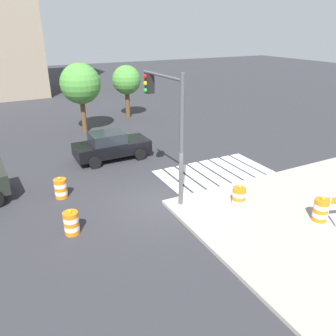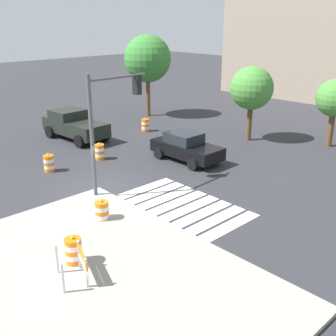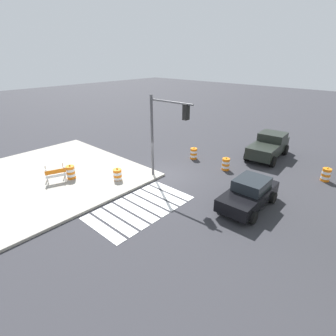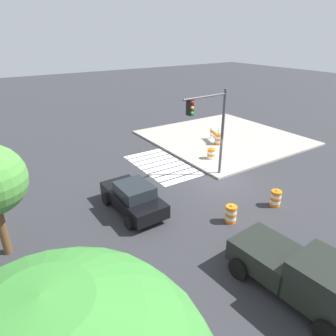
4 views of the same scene
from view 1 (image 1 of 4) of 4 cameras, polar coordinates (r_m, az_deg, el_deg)
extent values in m
plane|color=#2D2D33|center=(14.76, -1.06, -6.12)|extent=(120.00, 120.00, 0.00)
cube|color=silver|center=(16.74, 0.42, -2.35)|extent=(0.60, 3.20, 0.02)
cube|color=silver|center=(17.07, 2.65, -1.85)|extent=(0.60, 3.20, 0.02)
cube|color=silver|center=(17.42, 4.79, -1.36)|extent=(0.60, 3.20, 0.02)
cube|color=silver|center=(17.80, 6.84, -0.90)|extent=(0.60, 3.20, 0.02)
cube|color=silver|center=(18.21, 8.80, -0.45)|extent=(0.60, 3.20, 0.02)
cube|color=silver|center=(18.63, 10.68, -0.02)|extent=(0.60, 3.20, 0.02)
cube|color=silver|center=(19.08, 12.47, 0.39)|extent=(0.60, 3.20, 0.02)
cube|color=silver|center=(19.54, 14.17, 0.78)|extent=(0.60, 3.20, 0.02)
cube|color=black|center=(19.72, -9.56, 3.47)|extent=(4.33, 1.92, 0.70)
cube|color=#1E2328|center=(19.44, -10.38, 5.14)|extent=(1.93, 1.63, 0.60)
cylinder|color=black|center=(21.11, -6.91, 3.94)|extent=(0.66, 0.25, 0.66)
cylinder|color=black|center=(19.45, -4.81, 2.34)|extent=(0.66, 0.25, 0.66)
cylinder|color=black|center=(20.35, -13.97, 2.66)|extent=(0.66, 0.25, 0.66)
cylinder|color=black|center=(18.62, -12.41, 0.89)|extent=(0.66, 0.25, 0.66)
cylinder|color=orange|center=(16.00, -17.75, -4.50)|extent=(0.56, 0.56, 0.18)
cylinder|color=white|center=(15.92, -17.83, -3.93)|extent=(0.56, 0.56, 0.18)
cylinder|color=orange|center=(15.84, -17.91, -3.35)|extent=(0.56, 0.56, 0.18)
cylinder|color=white|center=(15.76, -17.99, -2.76)|extent=(0.56, 0.56, 0.18)
cylinder|color=orange|center=(15.69, -18.07, -2.17)|extent=(0.56, 0.56, 0.18)
sphere|color=yellow|center=(15.63, -18.14, -1.67)|extent=(0.12, 0.12, 0.12)
cylinder|color=orange|center=(13.27, -16.06, -10.36)|extent=(0.56, 0.56, 0.18)
cylinder|color=white|center=(13.18, -16.15, -9.70)|extent=(0.56, 0.56, 0.18)
cylinder|color=orange|center=(13.08, -16.23, -9.04)|extent=(0.56, 0.56, 0.18)
cylinder|color=white|center=(12.99, -16.32, -8.36)|extent=(0.56, 0.56, 0.18)
cylinder|color=orange|center=(12.90, -16.41, -7.68)|extent=(0.56, 0.56, 0.18)
sphere|color=yellow|center=(12.83, -16.48, -7.10)|extent=(0.12, 0.12, 0.12)
cylinder|color=orange|center=(14.79, 11.91, -6.20)|extent=(0.56, 0.56, 0.18)
cylinder|color=white|center=(14.71, 11.96, -5.59)|extent=(0.56, 0.56, 0.18)
cylinder|color=orange|center=(14.62, 12.02, -4.97)|extent=(0.56, 0.56, 0.18)
cylinder|color=white|center=(14.54, 12.08, -4.34)|extent=(0.56, 0.56, 0.18)
cylinder|color=orange|center=(14.46, 12.14, -3.71)|extent=(0.56, 0.56, 0.18)
sphere|color=yellow|center=(14.39, 12.19, -3.18)|extent=(0.12, 0.12, 0.12)
cylinder|color=orange|center=(14.55, 24.44, -7.80)|extent=(0.56, 0.56, 0.18)
cylinder|color=white|center=(14.47, 24.56, -7.18)|extent=(0.56, 0.56, 0.18)
cylinder|color=orange|center=(14.39, 24.68, -6.56)|extent=(0.56, 0.56, 0.18)
cylinder|color=white|center=(14.30, 24.80, -5.93)|extent=(0.56, 0.56, 0.18)
cylinder|color=orange|center=(14.22, 24.92, -5.29)|extent=(0.56, 0.56, 0.18)
sphere|color=yellow|center=(14.16, 25.02, -4.76)|extent=(0.12, 0.12, 0.12)
cube|color=silver|center=(14.64, 25.80, -6.03)|extent=(0.09, 0.09, 1.00)
cylinder|color=#4C4C51|center=(13.35, 2.32, 4.26)|extent=(0.18, 0.18, 5.50)
cylinder|color=#4C4C51|center=(14.13, -1.09, 15.56)|extent=(0.26, 3.20, 0.12)
cube|color=black|center=(15.17, -3.19, 14.34)|extent=(0.37, 0.30, 0.90)
sphere|color=red|center=(15.05, -3.89, 15.40)|extent=(0.20, 0.20, 0.20)
sphere|color=#F2A514|center=(15.09, -3.85, 14.28)|extent=(0.20, 0.20, 0.20)
sphere|color=green|center=(15.14, -3.82, 13.15)|extent=(0.20, 0.20, 0.20)
cylinder|color=brown|center=(28.89, -6.93, 10.88)|extent=(0.37, 0.37, 2.31)
sphere|color=#478C38|center=(28.54, -7.13, 14.76)|extent=(2.35, 2.35, 2.35)
cylinder|color=brown|center=(25.16, -14.27, 8.77)|extent=(0.35, 0.35, 2.53)
sphere|color=#478C38|center=(24.73, -14.79, 13.82)|extent=(2.82, 2.82, 2.82)
camera|label=2|loc=(21.31, 61.43, 13.59)|focal=43.90mm
camera|label=3|loc=(29.17, 11.78, 24.21)|focal=27.86mm
camera|label=4|loc=(24.79, -47.17, 19.80)|focal=32.14mm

